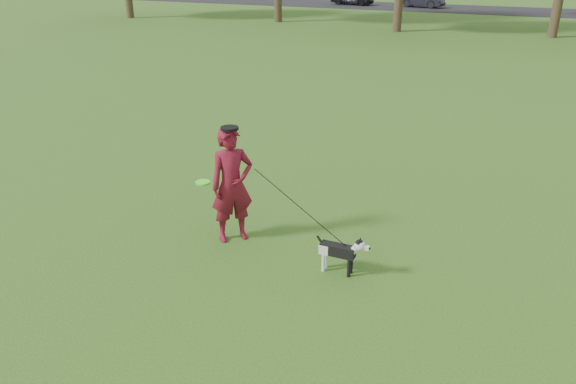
% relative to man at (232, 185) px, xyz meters
% --- Properties ---
extents(ground, '(120.00, 120.00, 0.00)m').
position_rel_man_xyz_m(ground, '(0.53, -0.29, -0.92)').
color(ground, '#285116').
rests_on(ground, ground).
extents(road, '(120.00, 7.00, 0.02)m').
position_rel_man_xyz_m(road, '(0.53, 39.71, -0.91)').
color(road, black).
rests_on(road, ground).
extents(man, '(0.79, 0.79, 1.85)m').
position_rel_man_xyz_m(man, '(0.00, 0.00, 0.00)').
color(man, '#5C0D1D').
rests_on(man, ground).
extents(dog, '(0.80, 0.16, 0.61)m').
position_rel_man_xyz_m(dog, '(1.91, -0.31, -0.55)').
color(dog, black).
rests_on(dog, ground).
extents(car_mid, '(3.64, 1.93, 1.14)m').
position_rel_man_xyz_m(car_mid, '(-4.99, 39.71, -0.33)').
color(car_mid, black).
rests_on(car_mid, road).
extents(man_held_items, '(2.57, 0.45, 1.45)m').
position_rel_man_xyz_m(man_held_items, '(1.21, -0.19, -0.07)').
color(man_held_items, '#4EFF20').
rests_on(man_held_items, ground).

